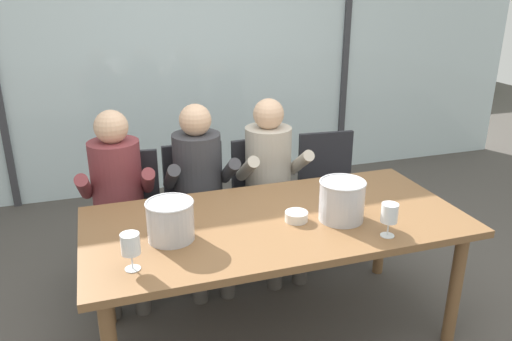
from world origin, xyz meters
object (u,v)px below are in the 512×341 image
person_charcoal_jacket (200,183)px  ice_bucket_primary (342,200)px  ice_bucket_secondary (170,220)px  dining_table (276,231)px  tasting_bowl (296,216)px  chair_left_of_center (197,198)px  person_maroon_top (118,193)px  chair_right_of_center (329,183)px  wine_glass_near_bucket (131,246)px  chair_near_curtain (128,208)px  chair_center (265,191)px  wine_glass_by_left_taster (389,214)px  person_beige_jumper (272,174)px

person_charcoal_jacket → ice_bucket_primary: size_ratio=4.85×
ice_bucket_secondary → ice_bucket_primary: bearing=-4.0°
dining_table → tasting_bowl: size_ratio=16.52×
chair_left_of_center → person_maroon_top: size_ratio=0.73×
chair_right_of_center → person_charcoal_jacket: size_ratio=0.73×
chair_left_of_center → wine_glass_near_bucket: 1.34m
ice_bucket_primary → ice_bucket_secondary: ice_bucket_primary is taller
chair_right_of_center → tasting_bowl: 1.16m
person_maroon_top → chair_near_curtain: bearing=67.5°
chair_near_curtain → chair_center: same height
tasting_bowl → wine_glass_by_left_taster: size_ratio=0.70×
person_maroon_top → ice_bucket_primary: (1.11, -0.87, 0.16)m
chair_left_of_center → chair_center: size_ratio=1.00×
tasting_bowl → chair_center: bearing=81.1°
ice_bucket_secondary → dining_table: bearing=5.0°
wine_glass_by_left_taster → dining_table: bearing=142.3°
dining_table → person_maroon_top: (-0.78, 0.75, 0.02)m
chair_left_of_center → wine_glass_near_bucket: size_ratio=5.01×
chair_right_of_center → wine_glass_by_left_taster: wine_glass_by_left_taster is taller
dining_table → person_maroon_top: bearing=136.1°
person_charcoal_jacket → ice_bucket_primary: (0.58, -0.87, 0.16)m
person_charcoal_jacket → tasting_bowl: bearing=-66.3°
dining_table → chair_right_of_center: size_ratio=2.32×
chair_center → person_charcoal_jacket: size_ratio=0.73×
chair_near_curtain → chair_right_of_center: (1.47, -0.01, 0.00)m
tasting_bowl → wine_glass_by_left_taster: 0.48m
dining_table → ice_bucket_primary: size_ratio=8.24×
chair_left_of_center → ice_bucket_secondary: 1.06m
ice_bucket_secondary → wine_glass_by_left_taster: (1.03, -0.30, 0.02)m
chair_left_of_center → ice_bucket_primary: size_ratio=3.55×
chair_near_curtain → wine_glass_by_left_taster: bearing=-38.0°
wine_glass_by_left_taster → ice_bucket_primary: bearing=119.1°
tasting_bowl → wine_glass_by_left_taster: bearing=-39.2°
chair_left_of_center → ice_bucket_secondary: ice_bucket_secondary is taller
person_maroon_top → ice_bucket_primary: person_maroon_top is taller
person_beige_jumper → wine_glass_by_left_taster: size_ratio=6.84×
person_beige_jumper → ice_bucket_secondary: size_ratio=5.03×
chair_near_curtain → chair_right_of_center: bearing=7.7°
chair_near_curtain → ice_bucket_secondary: (0.15, -0.93, 0.33)m
wine_glass_by_left_taster → chair_center: bearing=100.2°
person_maroon_top → wine_glass_by_left_taster: person_maroon_top is taller
dining_table → person_maroon_top: person_maroon_top is taller
tasting_bowl → ice_bucket_primary: bearing=-13.9°
dining_table → person_beige_jumper: (0.25, 0.75, 0.02)m
dining_table → ice_bucket_secondary: 0.60m
person_beige_jumper → tasting_bowl: 0.83m
person_charcoal_jacket → wine_glass_near_bucket: person_charcoal_jacket is taller
dining_table → tasting_bowl: tasting_bowl is taller
person_maroon_top → wine_glass_by_left_taster: size_ratio=6.84×
dining_table → wine_glass_by_left_taster: 0.61m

